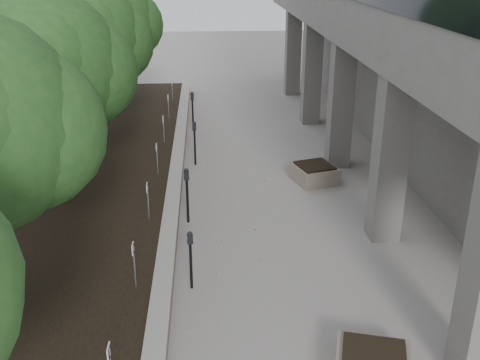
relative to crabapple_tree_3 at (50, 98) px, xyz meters
name	(u,v)px	position (x,y,z in m)	size (l,w,h in m)	color
retaining_wall	(175,185)	(2.97, 1.00, -2.87)	(0.39, 26.00, 0.50)	gray
planting_bed	(47,190)	(-0.70, 1.00, -2.92)	(7.00, 26.00, 0.40)	black
crabapple_tree_3	(50,98)	(0.00, 0.00, 0.00)	(4.60, 4.00, 5.44)	#214D1D
crabapple_tree_4	(88,62)	(0.00, 5.00, 0.00)	(4.60, 4.00, 5.44)	#214D1D
crabapple_tree_5	(110,40)	(0.00, 10.00, 0.00)	(4.60, 4.00, 5.44)	#214D1D
parking_sign_3	(134,265)	(2.45, -4.50, -2.24)	(0.04, 0.22, 0.96)	black
parking_sign_4	(148,201)	(2.45, -1.50, -2.24)	(0.04, 0.22, 0.96)	black
parking_sign_5	(157,159)	(2.45, 1.50, -2.24)	(0.04, 0.22, 0.96)	black
parking_sign_6	(164,129)	(2.45, 4.50, -2.24)	(0.04, 0.22, 0.96)	black
parking_sign_7	(168,107)	(2.45, 7.50, -2.24)	(0.04, 0.22, 0.96)	black
parking_sign_8	(172,90)	(2.45, 10.50, -2.24)	(0.04, 0.22, 0.96)	black
parking_meter_2	(191,260)	(3.53, -4.03, -2.45)	(0.13, 0.09, 1.33)	black
parking_meter_3	(187,196)	(3.39, -0.93, -2.37)	(0.15, 0.11, 1.51)	black
parking_meter_4	(195,143)	(3.53, 3.31, -2.37)	(0.15, 0.11, 1.49)	black
parking_meter_5	(193,112)	(3.41, 7.09, -2.34)	(0.15, 0.11, 1.56)	black
planter_back	(314,173)	(7.19, 1.62, -2.84)	(1.19, 1.19, 0.55)	gray
berry_scatter	(244,261)	(4.70, -3.00, -3.11)	(3.30, 14.10, 0.02)	maroon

